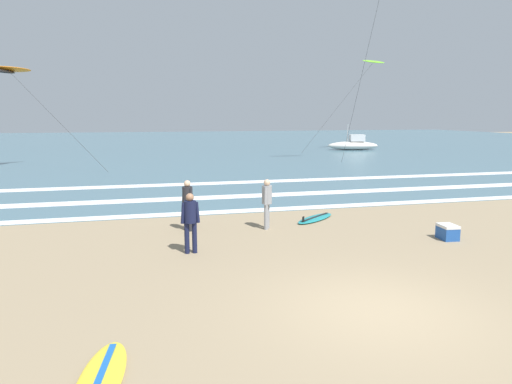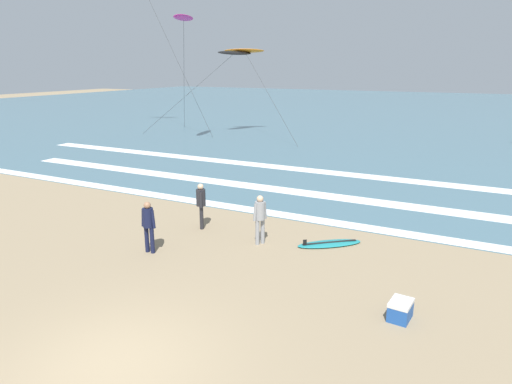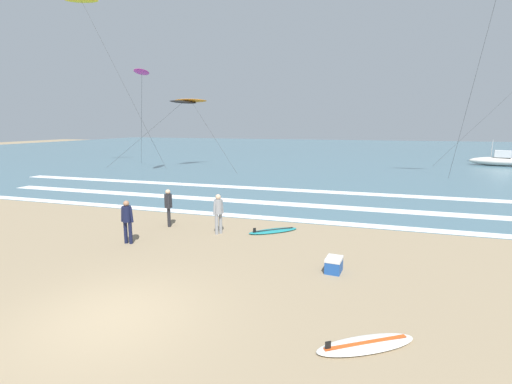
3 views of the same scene
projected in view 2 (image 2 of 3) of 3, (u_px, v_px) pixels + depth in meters
ground_plane at (113, 367)px, 8.56m from camera, size 160.00×160.00×0.00m
ocean_surface at (436, 112)px, 55.22m from camera, size 140.00×90.00×0.01m
wave_foam_shoreline at (264, 212)px, 17.58m from camera, size 55.10×0.68×0.01m
wave_foam_mid_break at (368, 201)px, 18.95m from camera, size 38.63×0.99×0.01m
wave_foam_outer_break at (364, 176)px, 23.25m from camera, size 43.70×1.04×0.01m
surfer_mid_group at (201, 202)px, 15.61m from camera, size 0.36×0.47×1.60m
surfer_foreground_main at (148, 222)px, 13.55m from camera, size 0.51×0.32×1.60m
surfer_left_far at (260, 215)px, 14.21m from camera, size 0.33×0.49×1.60m
surfboard_near_water at (329, 244)px, 14.35m from camera, size 2.00×1.80×0.25m
kite_orange_low_near at (245, 51)px, 36.05m from camera, size 7.84×5.13×6.83m
kite_magenta_mid_center at (184, 19)px, 30.43m from camera, size 6.76×9.49×8.78m
kite_black_far_left at (234, 53)px, 35.38m from camera, size 8.37×4.35×6.65m
cooler_box at (400, 310)px, 10.12m from camera, size 0.50×0.65×0.44m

